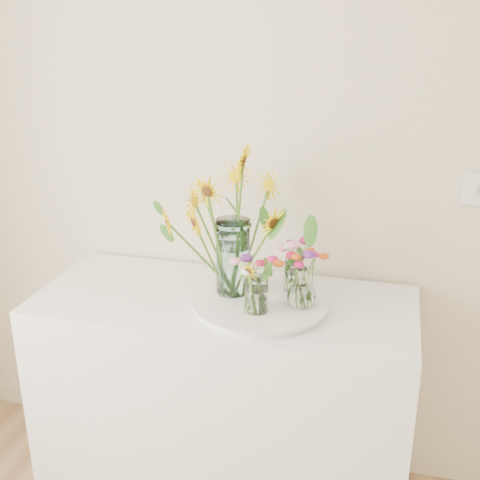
{
  "coord_description": "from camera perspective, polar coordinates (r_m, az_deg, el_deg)",
  "views": [
    {
      "loc": [
        0.04,
        0.0,
        1.87
      ],
      "look_at": [
        -0.46,
        1.87,
        1.16
      ],
      "focal_mm": 45.0,
      "sensor_mm": 36.0,
      "label": 1
    }
  ],
  "objects": [
    {
      "name": "mason_jar",
      "position": [
        2.16,
        -0.69,
        -1.63
      ],
      "size": [
        0.16,
        0.16,
        0.28
      ],
      "primitive_type": "cylinder",
      "rotation": [
        0.0,
        0.0,
        -0.41
      ],
      "color": "#B1E3E9",
      "rests_on": "tray"
    },
    {
      "name": "wildflower_posy_a",
      "position": [
        2.03,
        1.62,
        -4.08
      ],
      "size": [
        0.2,
        0.2,
        0.22
      ],
      "primitive_type": null,
      "color": "#D95512",
      "rests_on": "tray"
    },
    {
      "name": "small_vase_c",
      "position": [
        2.22,
        5.1,
        -3.46
      ],
      "size": [
        0.09,
        0.09,
        0.12
      ],
      "primitive_type": "cylinder",
      "rotation": [
        0.0,
        0.0,
        0.42
      ],
      "color": "white",
      "rests_on": "tray"
    },
    {
      "name": "wildflower_posy_b",
      "position": [
        2.08,
        5.89,
        -3.35
      ],
      "size": [
        0.2,
        0.2,
        0.24
      ],
      "primitive_type": null,
      "color": "#D95512",
      "rests_on": "tray"
    },
    {
      "name": "small_vase_b",
      "position": [
        2.1,
        5.85,
        -4.48
      ],
      "size": [
        0.11,
        0.11,
        0.15
      ],
      "primitive_type": null,
      "rotation": [
        0.0,
        0.0,
        -0.07
      ],
      "color": "white",
      "rests_on": "tray"
    },
    {
      "name": "wildflower_posy_c",
      "position": [
        2.2,
        5.13,
        -2.39
      ],
      "size": [
        0.19,
        0.19,
        0.21
      ],
      "primitive_type": null,
      "color": "#D95512",
      "rests_on": "tray"
    },
    {
      "name": "sunflower_bouquet",
      "position": [
        2.12,
        -0.7,
        1.64
      ],
      "size": [
        1.04,
        1.04,
        0.54
      ],
      "primitive_type": null,
      "rotation": [
        0.0,
        0.0,
        -0.41
      ],
      "color": "yellow",
      "rests_on": "tray"
    },
    {
      "name": "tray",
      "position": [
        2.17,
        1.89,
        -6.07
      ],
      "size": [
        0.47,
        0.47,
        0.02
      ],
      "primitive_type": "cylinder",
      "color": "white",
      "rests_on": "counter"
    },
    {
      "name": "small_vase_a",
      "position": [
        2.05,
        1.61,
        -5.23
      ],
      "size": [
        0.08,
        0.08,
        0.13
      ],
      "primitive_type": "cylinder",
      "rotation": [
        0.0,
        0.0,
        0.09
      ],
      "color": "white",
      "rests_on": "tray"
    },
    {
      "name": "counter",
      "position": [
        2.46,
        -1.45,
        -15.06
      ],
      "size": [
        1.4,
        0.6,
        0.9
      ],
      "primitive_type": "cube",
      "color": "white",
      "rests_on": "ground_plane"
    }
  ]
}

